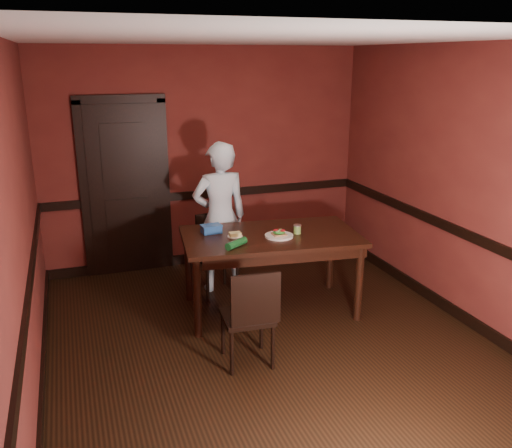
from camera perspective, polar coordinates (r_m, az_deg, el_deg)
floor at (r=5.22m, az=1.30°, el=-12.17°), size 4.00×4.50×0.01m
ceiling at (r=4.56m, az=1.54°, el=18.95°), size 4.00×4.50×0.01m
wall_back at (r=6.81m, az=-5.33°, el=6.87°), size 4.00×0.02×2.70m
wall_front at (r=2.84m, az=17.82°, el=-8.83°), size 4.00×0.02×2.70m
wall_left at (r=4.44m, az=-23.51°, el=-0.07°), size 0.02×4.50×2.70m
wall_right at (r=5.71m, az=20.57°, el=3.86°), size 0.02×4.50×2.70m
dado_back at (r=6.89m, az=-5.20°, el=3.17°), size 4.00×0.03×0.10m
dado_left at (r=4.58m, az=-22.66°, el=-5.44°), size 0.03×4.50×0.10m
dado_right at (r=5.82m, az=20.00°, el=-0.46°), size 0.03×4.50×0.10m
baseboard_back at (r=7.14m, az=-5.02°, el=-3.38°), size 4.00×0.03×0.12m
baseboard_left at (r=4.95m, az=-21.52°, el=-14.48°), size 0.03×4.50×0.12m
baseboard_right at (r=6.11m, az=19.20°, el=-8.00°), size 0.03×4.50×0.12m
door at (r=6.67m, az=-13.58°, el=3.97°), size 1.05×0.07×2.20m
dining_table at (r=5.65m, az=1.52°, el=-5.12°), size 1.89×1.21×0.83m
chair_far at (r=6.05m, az=-4.24°, el=-3.33°), size 0.46×0.46×0.89m
chair_near at (r=4.70m, az=-0.95°, el=-9.53°), size 0.45×0.45×0.89m
person at (r=6.03m, az=-3.81°, el=0.68°), size 0.63×0.42×1.70m
sandwich_plate at (r=5.43m, az=2.44°, el=-1.15°), size 0.29×0.29×0.07m
sauce_jar at (r=5.53m, az=4.37°, el=-0.53°), size 0.08×0.08×0.09m
cheese_saucer at (r=5.42m, az=-2.23°, el=-1.17°), size 0.15×0.15×0.05m
food_tub at (r=5.55m, az=-4.73°, el=-0.52°), size 0.21×0.16×0.09m
wrapped_veg at (r=5.13m, az=-2.09°, el=-2.06°), size 0.25×0.20×0.07m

